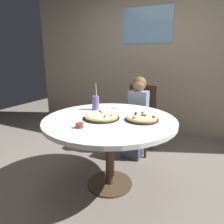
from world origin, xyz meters
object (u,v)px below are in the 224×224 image
at_px(pizza_cheese, 142,118).
at_px(sauce_bowl, 80,125).
at_px(dining_table, 110,126).
at_px(soda_cup, 96,103).
at_px(chair_wooden, 140,114).
at_px(diner_child, 136,121).
at_px(plate_small, 119,107).
at_px(pizza_veggie, 101,117).

distance_m(pizza_cheese, sauce_bowl, 0.60).
distance_m(dining_table, soda_cup, 0.41).
xyz_separation_m(chair_wooden, diner_child, (-0.00, -0.18, -0.05)).
bearing_deg(soda_cup, plate_small, 46.01).
relative_size(chair_wooden, sauce_bowl, 13.57).
xyz_separation_m(dining_table, plate_small, (-0.09, 0.44, 0.09)).
xyz_separation_m(chair_wooden, soda_cup, (-0.29, -0.78, 0.30)).
bearing_deg(pizza_veggie, pizza_cheese, 17.91).
xyz_separation_m(dining_table, chair_wooden, (0.00, 1.00, -0.13)).
bearing_deg(pizza_veggie, plate_small, 92.44).
bearing_deg(diner_child, soda_cup, -116.26).
xyz_separation_m(chair_wooden, plate_small, (-0.09, -0.57, 0.22)).
bearing_deg(dining_table, sauce_bowl, -106.41).
height_order(diner_child, pizza_veggie, diner_child).
bearing_deg(pizza_cheese, dining_table, -166.32).
height_order(dining_table, pizza_veggie, pizza_veggie).
relative_size(pizza_cheese, soda_cup, 1.04).
height_order(soda_cup, plate_small, soda_cup).
bearing_deg(diner_child, dining_table, -89.98).
bearing_deg(chair_wooden, pizza_cheese, -71.92).
distance_m(diner_child, pizza_veggie, 0.91).
distance_m(pizza_cheese, soda_cup, 0.62).
bearing_deg(sauce_bowl, chair_wooden, 85.50).
distance_m(dining_table, pizza_cheese, 0.33).
bearing_deg(diner_child, sauce_bowl, -95.17).
relative_size(diner_child, pizza_veggie, 3.02).
xyz_separation_m(soda_cup, sauce_bowl, (0.19, -0.59, -0.06)).
height_order(dining_table, diner_child, diner_child).
distance_m(dining_table, pizza_veggie, 0.13).
xyz_separation_m(chair_wooden, sauce_bowl, (-0.11, -1.37, 0.24)).
bearing_deg(soda_cup, dining_table, -37.65).
height_order(diner_child, plate_small, diner_child).
relative_size(dining_table, diner_child, 1.21).
bearing_deg(dining_table, chair_wooden, 89.98).
height_order(sauce_bowl, plate_small, sauce_bowl).
distance_m(chair_wooden, sauce_bowl, 1.39).
bearing_deg(pizza_cheese, plate_small, 137.40).
bearing_deg(pizza_cheese, soda_cup, 165.68).
xyz_separation_m(diner_child, soda_cup, (-0.29, -0.59, 0.35)).
relative_size(dining_table, soda_cup, 4.25).
distance_m(pizza_veggie, soda_cup, 0.36).
relative_size(chair_wooden, plate_small, 5.28).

